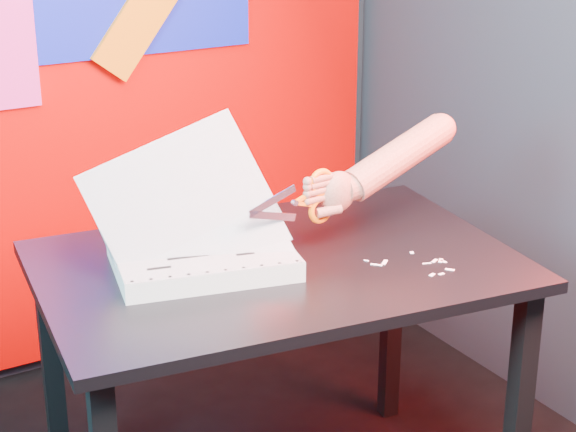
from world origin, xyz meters
TOP-DOWN VIEW (x-y plane):
  - room at (0.00, 0.00)m, footprint 3.01×3.01m
  - work_table at (0.47, 0.38)m, footprint 1.25×0.92m
  - printout_stack at (0.29, 0.43)m, footprint 0.50×0.40m
  - scissors at (0.58, 0.38)m, footprint 0.25×0.04m
  - hand_forearm at (0.82, 0.40)m, footprint 0.49×0.12m
  - paper_clippings at (0.76, 0.18)m, footprint 0.18×0.17m

SIDE VIEW (x-z plane):
  - work_table at x=0.47m, z-range 0.28..1.03m
  - paper_clippings at x=0.76m, z-range 0.75..0.75m
  - printout_stack at x=0.29m, z-range 0.59..0.98m
  - scissors at x=0.58m, z-range 0.82..0.97m
  - hand_forearm at x=0.82m, z-range 0.84..1.04m
  - room at x=0.00m, z-range 0.00..2.71m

